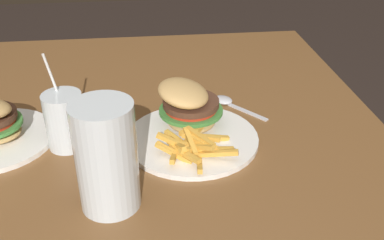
# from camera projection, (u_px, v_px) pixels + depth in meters

# --- Properties ---
(dining_table) EXTENTS (1.39, 1.06, 0.78)m
(dining_table) POSITION_uv_depth(u_px,v_px,m) (135.00, 234.00, 0.88)
(dining_table) COLOR brown
(dining_table) RESTS_ON ground_plane
(meal_plate_near) EXTENTS (0.26, 0.26, 0.11)m
(meal_plate_near) POSITION_uv_depth(u_px,v_px,m) (190.00, 119.00, 0.89)
(meal_plate_near) COLOR white
(meal_plate_near) RESTS_ON dining_table
(beer_glass) EXTENTS (0.09, 0.09, 0.18)m
(beer_glass) POSITION_uv_depth(u_px,v_px,m) (107.00, 160.00, 0.68)
(beer_glass) COLOR silver
(beer_glass) RESTS_ON dining_table
(juice_glass) EXTENTS (0.07, 0.07, 0.18)m
(juice_glass) POSITION_uv_depth(u_px,v_px,m) (65.00, 122.00, 0.84)
(juice_glass) COLOR silver
(juice_glass) RESTS_ON dining_table
(spoon) EXTENTS (0.13, 0.11, 0.01)m
(spoon) POSITION_uv_depth(u_px,v_px,m) (226.00, 101.00, 1.01)
(spoon) COLOR silver
(spoon) RESTS_ON dining_table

